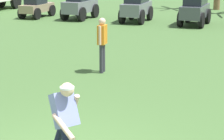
{
  "coord_description": "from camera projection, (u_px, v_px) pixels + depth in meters",
  "views": [
    {
      "loc": [
        2.87,
        -5.68,
        3.24
      ],
      "look_at": [
        0.03,
        2.73,
        0.9
      ],
      "focal_mm": 70.0,
      "sensor_mm": 36.0,
      "label": 1
    }
  ],
  "objects": [
    {
      "name": "parked_car_slot_d",
      "position": [
        195.0,
        10.0,
        20.65
      ],
      "size": [
        1.31,
        2.41,
        1.4
      ],
      "color": "#474C51",
      "rests_on": "ground_plane"
    },
    {
      "name": "parked_car_slot_b",
      "position": [
        80.0,
        5.0,
        22.68
      ],
      "size": [
        1.33,
        2.42,
        1.4
      ],
      "color": "slate",
      "rests_on": "ground_plane"
    },
    {
      "name": "parked_car_slot_c",
      "position": [
        136.0,
        7.0,
        21.7
      ],
      "size": [
        1.2,
        2.37,
        1.4
      ],
      "color": "slate",
      "rests_on": "ground_plane"
    },
    {
      "name": "teammate_near_sideline",
      "position": [
        102.0,
        40.0,
        12.23
      ],
      "size": [
        0.21,
        0.49,
        1.56
      ],
      "color": "#33333D",
      "rests_on": "ground_plane"
    },
    {
      "name": "frisbee_thrower",
      "position": [
        64.0,
        120.0,
        6.68
      ],
      "size": [
        0.84,
        0.86,
        1.42
      ],
      "color": "#191E38",
      "rests_on": "ground_plane"
    },
    {
      "name": "parked_car_slot_a",
      "position": [
        37.0,
        7.0,
        23.3
      ],
      "size": [
        1.21,
        2.25,
        1.1
      ],
      "color": "#998466",
      "rests_on": "ground_plane"
    }
  ]
}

